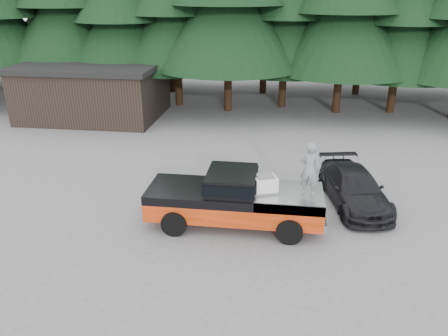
# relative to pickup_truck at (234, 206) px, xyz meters

# --- Properties ---
(ground) EXTENTS (120.00, 120.00, 0.00)m
(ground) POSITION_rel_pickup_truck_xyz_m (-1.13, 0.35, -0.67)
(ground) COLOR #535355
(ground) RESTS_ON ground
(pickup_truck) EXTENTS (6.00, 2.04, 1.33)m
(pickup_truck) POSITION_rel_pickup_truck_xyz_m (0.00, 0.00, 0.00)
(pickup_truck) COLOR red
(pickup_truck) RESTS_ON ground
(truck_cab) EXTENTS (1.66, 1.90, 0.59)m
(truck_cab) POSITION_rel_pickup_truck_xyz_m (-0.10, -0.00, 0.96)
(truck_cab) COLOR black
(truck_cab) RESTS_ON pickup_truck
(air_compressor) EXTENTS (0.89, 0.81, 0.50)m
(air_compressor) POSITION_rel_pickup_truck_xyz_m (1.00, -0.10, 0.91)
(air_compressor) COLOR silver
(air_compressor) RESTS_ON pickup_truck
(man_on_bed) EXTENTS (0.73, 0.56, 1.77)m
(man_on_bed) POSITION_rel_pickup_truck_xyz_m (2.38, -0.14, 1.55)
(man_on_bed) COLOR slate
(man_on_bed) RESTS_ON pickup_truck
(parked_car) EXTENTS (2.66, 4.73, 1.29)m
(parked_car) POSITION_rel_pickup_truck_xyz_m (4.21, 2.08, -0.02)
(parked_car) COLOR black
(parked_car) RESTS_ON ground
(utility_building) EXTENTS (8.40, 6.40, 3.30)m
(utility_building) POSITION_rel_pickup_truck_xyz_m (-10.13, 12.35, 1.00)
(utility_building) COLOR black
(utility_building) RESTS_ON ground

